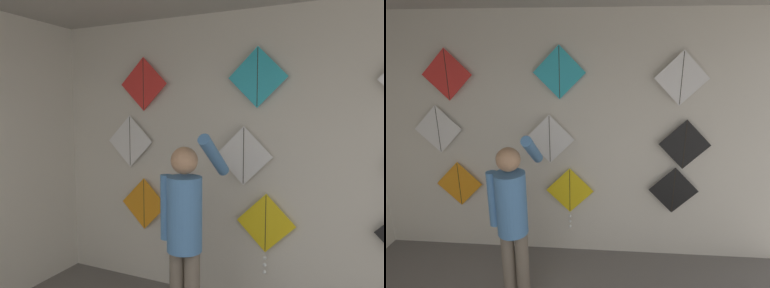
# 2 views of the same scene
# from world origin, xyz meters

# --- Properties ---
(back_panel) EXTENTS (5.22, 0.06, 2.80)m
(back_panel) POSITION_xyz_m (0.00, 3.56, 1.40)
(back_panel) COLOR beige
(back_panel) RESTS_ON ground
(shopkeeper) EXTENTS (0.43, 0.58, 1.70)m
(shopkeeper) POSITION_xyz_m (-0.32, 2.69, 0.96)
(shopkeeper) COLOR #726656
(shopkeeper) RESTS_ON ground
(kite_0) EXTENTS (0.55, 0.01, 0.55)m
(kite_0) POSITION_xyz_m (-1.20, 3.47, 0.87)
(kite_0) COLOR orange
(kite_1) EXTENTS (0.55, 0.04, 0.76)m
(kite_1) POSITION_xyz_m (0.12, 3.47, 0.79)
(kite_1) COLOR yellow
(kite_2) EXTENTS (0.55, 0.01, 0.55)m
(kite_2) POSITION_xyz_m (1.30, 3.47, 0.88)
(kite_2) COLOR black
(kite_3) EXTENTS (0.55, 0.01, 0.55)m
(kite_3) POSITION_xyz_m (-1.37, 3.47, 1.54)
(kite_3) COLOR white
(kite_4) EXTENTS (0.55, 0.01, 0.55)m
(kite_4) POSITION_xyz_m (-0.10, 3.47, 1.45)
(kite_4) COLOR white
(kite_5) EXTENTS (0.55, 0.01, 0.55)m
(kite_5) POSITION_xyz_m (1.37, 3.47, 1.42)
(kite_5) COLOR black
(kite_6) EXTENTS (0.55, 0.01, 0.55)m
(kite_6) POSITION_xyz_m (-1.19, 3.47, 2.14)
(kite_6) COLOR red
(kite_7) EXTENTS (0.55, 0.01, 0.55)m
(kite_7) POSITION_xyz_m (0.02, 3.47, 2.17)
(kite_7) COLOR #28B2C6
(kite_8) EXTENTS (0.55, 0.01, 0.55)m
(kite_8) POSITION_xyz_m (1.27, 3.47, 2.12)
(kite_8) COLOR white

